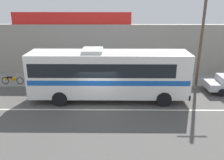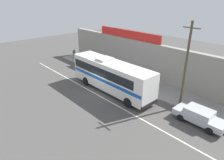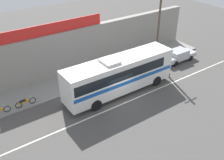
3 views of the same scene
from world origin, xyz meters
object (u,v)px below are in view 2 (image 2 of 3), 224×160
(pedestrian_by_curb, at_px, (155,81))
(motorcycle_blue, at_px, (88,64))
(pedestrian_far_right, at_px, (149,78))
(pedestrian_far_left, at_px, (74,53))
(intercity_bus, at_px, (111,75))
(parked_car, at_px, (199,116))
(motorcycle_purple, at_px, (80,61))
(utility_pole, at_px, (186,66))

(pedestrian_by_curb, bearing_deg, motorcycle_blue, -172.36)
(pedestrian_far_right, bearing_deg, pedestrian_far_left, -177.68)
(intercity_bus, bearing_deg, pedestrian_far_left, 164.96)
(parked_car, bearing_deg, motorcycle_blue, 175.79)
(parked_car, height_order, motorcycle_blue, parked_car)
(motorcycle_purple, xyz_separation_m, pedestrian_far_right, (12.65, 1.46, 0.55))
(pedestrian_by_curb, height_order, pedestrian_far_left, pedestrian_far_left)
(intercity_bus, height_order, utility_pole, utility_pole)
(parked_car, bearing_deg, pedestrian_far_right, 160.06)
(motorcycle_purple, bearing_deg, motorcycle_blue, -0.63)
(pedestrian_by_curb, bearing_deg, intercity_bus, -125.69)
(pedestrian_by_curb, bearing_deg, utility_pole, -20.97)
(intercity_bus, distance_m, utility_pole, 8.18)
(motorcycle_blue, distance_m, pedestrian_far_left, 5.41)
(parked_car, relative_size, utility_pole, 0.53)
(motorcycle_purple, bearing_deg, utility_pole, -0.47)
(motorcycle_blue, bearing_deg, pedestrian_far_right, 8.13)
(parked_car, distance_m, motorcycle_blue, 18.17)
(motorcycle_blue, distance_m, motorcycle_purple, 2.28)
(parked_car, relative_size, motorcycle_blue, 2.34)
(intercity_bus, bearing_deg, pedestrian_far_right, 63.30)
(utility_pole, xyz_separation_m, pedestrian_far_left, (-20.90, 0.97, -3.34))
(pedestrian_far_right, distance_m, pedestrian_by_curb, 0.95)
(motorcycle_purple, height_order, pedestrian_far_right, pedestrian_far_right)
(pedestrian_far_right, bearing_deg, motorcycle_purple, -173.44)
(motorcycle_blue, bearing_deg, parked_car, -4.21)
(utility_pole, height_order, motorcycle_blue, utility_pole)
(motorcycle_purple, bearing_deg, parked_car, -3.81)
(motorcycle_purple, height_order, pedestrian_far_left, pedestrian_far_left)
(pedestrian_far_right, bearing_deg, utility_pole, -17.05)
(motorcycle_blue, xyz_separation_m, pedestrian_far_left, (-5.32, 0.85, 0.51))
(parked_car, height_order, motorcycle_purple, parked_car)
(intercity_bus, distance_m, pedestrian_far_right, 4.87)
(pedestrian_by_curb, bearing_deg, pedestrian_far_right, -177.79)
(intercity_bus, relative_size, parked_car, 2.56)
(pedestrian_far_right, bearing_deg, parked_car, -19.94)
(motorcycle_blue, bearing_deg, motorcycle_purple, 179.37)
(intercity_bus, height_order, parked_car, intercity_bus)
(pedestrian_far_left, bearing_deg, parked_car, -5.31)
(intercity_bus, relative_size, pedestrian_by_curb, 7.07)
(motorcycle_blue, xyz_separation_m, pedestrian_by_curb, (11.31, 1.52, 0.49))
(motorcycle_blue, bearing_deg, intercity_bus, -18.75)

